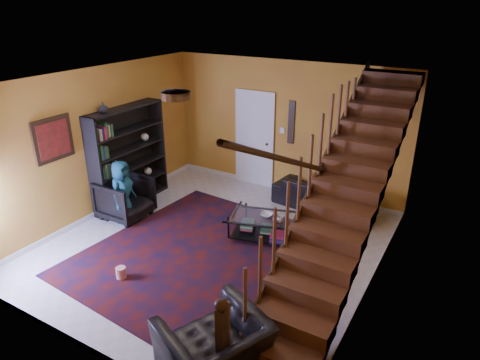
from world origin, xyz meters
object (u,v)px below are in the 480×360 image
object	(u,v)px
armchair_left	(125,198)
coffee_table	(265,226)
armchair_right	(214,349)
sofa	(324,195)
bookshelf	(129,158)

from	to	relation	value
armchair_left	coffee_table	world-z (taller)	armchair_left
armchair_left	armchair_right	world-z (taller)	armchair_left
sofa	coffee_table	bearing A→B (deg)	80.87
bookshelf	sofa	distance (m)	3.97
bookshelf	armchair_right	world-z (taller)	bookshelf
sofa	armchair_left	size ratio (longest dim) A/B	2.30
armchair_left	coffee_table	size ratio (longest dim) A/B	0.66
armchair_right	coffee_table	bearing A→B (deg)	-139.58
bookshelf	armchair_right	xyz separation A→B (m)	(3.90, -2.85, -0.61)
armchair_left	coffee_table	distance (m)	2.76
coffee_table	sofa	bearing A→B (deg)	74.12
sofa	armchair_left	xyz separation A→B (m)	(-3.17, -2.26, 0.10)
coffee_table	bookshelf	bearing A→B (deg)	-179.26
armchair_left	bookshelf	bearing A→B (deg)	32.06
bookshelf	sofa	xyz separation A→B (m)	(3.52, 1.70, -0.67)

